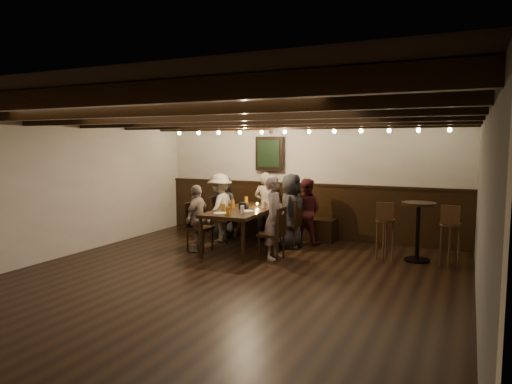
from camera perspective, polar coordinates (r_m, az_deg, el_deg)
The scene contains 27 objects.
room at distance 8.52m, azimuth 1.70°, elevation 0.10°, with size 7.00×7.00×7.00m.
dining_table at distance 8.44m, azimuth -1.41°, elevation -2.53°, with size 1.00×2.06×0.76m.
chair_left_near at distance 9.22m, azimuth -4.34°, elevation -4.47°, with size 0.43×0.43×0.90m.
chair_left_far at distance 8.44m, azimuth -7.14°, elevation -5.49°, with size 0.43×0.43×0.89m.
chair_right_near at distance 8.67m, azimuth 4.19°, elevation -5.09°, with size 0.44×0.44×0.93m.
chair_right_far at distance 7.84m, azimuth 2.07°, elevation -6.37°, with size 0.42×0.42×0.88m.
person_bench_left at distance 9.64m, azimuth -4.10°, elevation -1.78°, with size 0.63×0.41×1.29m, color #232326.
person_bench_centre at distance 9.40m, azimuth 1.21°, elevation -1.70°, with size 0.50×0.33×1.38m, color gray.
person_bench_right at distance 8.98m, azimuth 6.22°, elevation -2.40°, with size 0.62×0.49×1.29m, color #4C1A1D.
person_left_near at distance 9.17m, azimuth -4.54°, elevation -1.94°, with size 0.89×0.51×1.37m, color #9F9986.
person_left_far at distance 8.40m, azimuth -7.35°, elevation -3.23°, with size 0.71×0.30×1.22m, color gray.
person_right_near at distance 8.59m, azimuth 4.40°, elevation -2.38°, with size 0.68×0.45×1.40m, color black.
person_right_far at distance 7.75m, azimuth 2.30°, elevation -3.20°, with size 0.52×0.34×1.42m, color gray.
pint_a at distance 9.17m, azimuth -1.22°, elevation -1.01°, with size 0.07×0.07×0.14m, color #BF7219.
pint_b at distance 8.92m, azimuth 1.77°, elevation -1.21°, with size 0.07×0.07×0.14m, color #BF7219.
pint_c at distance 8.64m, azimuth -2.95°, elevation -1.45°, with size 0.07×0.07×0.14m, color #BF7219.
pint_d at distance 8.49m, azimuth 0.99°, elevation -1.58°, with size 0.07×0.07×0.14m, color silver.
pint_e at distance 8.12m, azimuth -4.13°, elevation -1.95°, with size 0.07×0.07×0.14m, color #BF7219.
pint_f at distance 7.85m, azimuth -1.72°, elevation -2.21°, with size 0.07×0.07×0.14m, color silver.
pint_g at distance 7.69m, azimuth -3.51°, elevation -2.39°, with size 0.07×0.07×0.14m, color #BF7219.
plate_near at distance 7.87m, azimuth -4.49°, elevation -2.65°, with size 0.24×0.24×0.01m, color white.
plate_far at distance 8.09m, azimuth -1.11°, elevation -2.40°, with size 0.24×0.24×0.01m, color white.
condiment_caddy at distance 8.38m, azimuth -1.55°, elevation -1.75°, with size 0.15×0.10×0.12m, color black.
candle at distance 8.66m, azimuth 0.13°, elevation -1.73°, with size 0.05×0.05×0.05m, color beige.
high_top_table at distance 8.05m, azimuth 19.61°, elevation -3.63°, with size 0.56×0.56×0.99m.
bar_stool_left at distance 7.96m, azimuth 15.79°, elevation -5.64°, with size 0.32×0.33×1.01m.
bar_stool_right at distance 7.91m, azimuth 23.05°, elevation -5.97°, with size 0.32×0.33×1.01m.
Camera 1 is at (3.10, -5.56, 1.95)m, focal length 32.00 mm.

